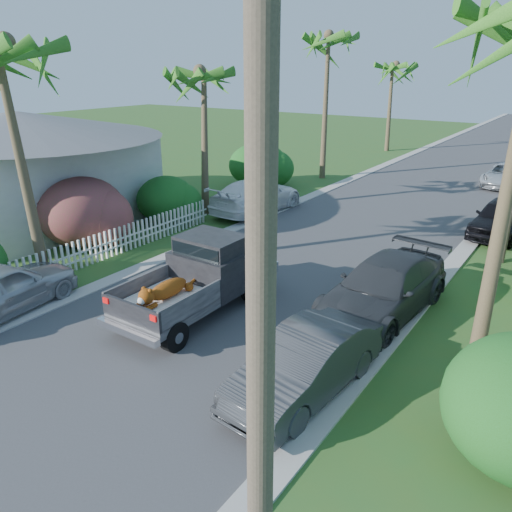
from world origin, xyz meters
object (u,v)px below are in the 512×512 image
Objects in this scene: house_left at (23,170)px; utility_pole_a at (261,296)px; parked_car_rm at (384,288)px; parked_car_rf at (502,218)px; parked_car_rd at (506,176)px; palm_l_c at (329,36)px; palm_l_d at (394,65)px; parked_car_rn at (305,365)px; palm_l_b at (202,72)px; pickup_truck at (205,274)px; parked_car_ln at (1,289)px; parked_car_lf at (257,196)px; palm_l_a at (2,45)px.

utility_pole_a is (18.60, -9.00, 2.48)m from house_left.
parked_car_rm is 0.57× the size of house_left.
parked_car_rm is at bearing -93.66° from parked_car_rf.
parked_car_rd is 0.48× the size of palm_l_c.
utility_pole_a is (12.10, -36.00, -1.84)m from palm_l_d.
palm_l_b is (-10.40, 9.37, 5.47)m from parked_car_rn.
pickup_truck is at bearing 160.68° from parked_car_rn.
parked_car_rf is at bearing -80.17° from parked_car_rd.
parked_car_rm is 1.20× the size of parked_car_rf.
pickup_truck is 4.90m from parked_car_rm.
parked_car_ln is 11.71m from utility_pole_a.
parked_car_rf is 18.55m from utility_pole_a.
parked_car_rm is 9.99m from utility_pole_a.
parked_car_lf is 19.13m from utility_pole_a.
palm_l_c reaches higher than palm_l_a.
pickup_truck is at bearing 15.47° from palm_l_a.
house_left reaches higher than parked_car_rm.
palm_l_a reaches higher than parked_car_lf.
parked_car_rf is 1.01× the size of parked_car_ln.
parked_car_rf is 0.52× the size of palm_l_a.
pickup_truck is 10.96m from palm_l_b.
palm_l_a is at bearing -152.62° from parked_car_rm.
palm_l_d is (-10.10, 27.00, 5.70)m from parked_car_rm.
parked_car_rf is at bearing -28.08° from palm_l_c.
palm_l_a is 1.06× the size of palm_l_d.
parked_car_rn is 0.56× the size of palm_l_b.
parked_car_rm is 10.43m from parked_car_ln.
house_left is (-16.60, 4.37, 1.44)m from parked_car_rn.
palm_l_b is (-1.80, 10.89, 5.42)m from parked_car_ln.
parked_car_rn is 11.63m from palm_l_a.
parked_car_rm is at bearing -151.90° from parked_car_ln.
house_left is at bearing 170.25° from parked_car_rn.
parked_car_rn is at bearing -42.01° from palm_l_b.
pickup_truck is 1.20× the size of parked_car_ln.
pickup_truck is 1.24× the size of parked_car_rn.
pickup_truck is at bearing 118.72° from parked_car_lf.
palm_l_a is 0.91× the size of utility_pole_a.
utility_pole_a is (6.23, -6.54, 3.59)m from pickup_truck.
parked_car_rn is 0.80× the size of parked_car_rm.
house_left is (-6.20, -5.00, -4.03)m from palm_l_b.
parked_car_rm is 18.76m from parked_car_rd.
palm_l_b is 22.00m from palm_l_d.
parked_car_lf is 0.70× the size of palm_l_b.
parked_car_rd is at bearing -39.22° from palm_l_d.
pickup_truck reaches higher than parked_car_rm.
pickup_truck is at bearing -110.84° from parked_car_rf.
parked_car_rf is 22.00m from palm_l_d.
parked_car_rm reaches higher than parked_car_ln.
parked_car_lf is at bearing 38.91° from palm_l_b.
palm_l_c is at bearing 121.36° from parked_car_rn.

